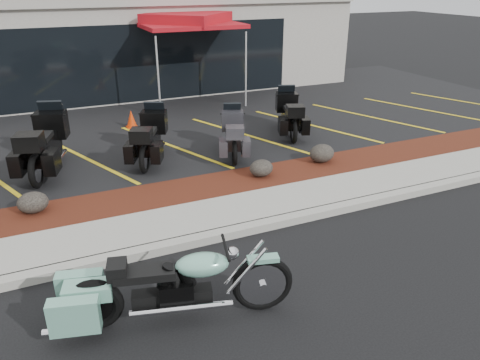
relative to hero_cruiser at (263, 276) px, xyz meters
name	(u,v)px	position (x,y,z in m)	size (l,w,h in m)	color
ground	(269,258)	(0.69, 1.12, -0.55)	(90.00, 90.00, 0.00)	black
curb	(246,229)	(0.69, 2.02, -0.48)	(24.00, 0.25, 0.15)	gray
sidewalk	(231,212)	(0.69, 2.72, -0.48)	(24.00, 1.20, 0.15)	gray
mulch_bed	(209,189)	(0.69, 3.92, -0.47)	(24.00, 1.20, 0.16)	black
upper_lot	(148,123)	(0.69, 9.32, -0.48)	(26.00, 9.60, 0.15)	black
dealership_building	(106,36)	(0.69, 15.59, 1.45)	(18.00, 8.16, 4.00)	gray
boulder_left	(33,202)	(-2.76, 4.11, -0.19)	(0.57, 0.47, 0.40)	black
boulder_mid	(261,168)	(1.94, 3.92, -0.20)	(0.53, 0.45, 0.38)	black
boulder_right	(322,153)	(3.65, 4.11, -0.18)	(0.61, 0.51, 0.43)	black
hero_cruiser	(263,276)	(0.00, 0.00, 0.00)	(3.14, 0.80, 1.11)	#72B19A
touring_black_front	(54,130)	(-2.10, 7.03, 0.31)	(2.46, 0.94, 1.43)	black
touring_black_mid	(155,126)	(0.28, 6.62, 0.23)	(2.16, 0.83, 1.26)	black
touring_grey	(232,124)	(2.18, 6.12, 0.17)	(1.97, 0.75, 1.14)	#2D2C31
touring_black_rear	(286,106)	(4.29, 7.05, 0.22)	(2.13, 0.81, 1.24)	black
traffic_cone	(131,119)	(0.10, 8.79, -0.15)	(0.31, 0.31, 0.51)	red
popup_canopy	(187,21)	(2.71, 11.18, 2.32)	(4.26, 4.26, 2.99)	silver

